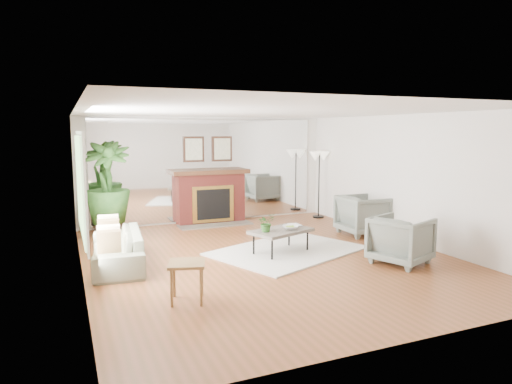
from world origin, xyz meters
name	(u,v)px	position (x,y,z in m)	size (l,w,h in m)	color
ground	(267,257)	(0.00, 0.00, 0.00)	(7.00, 7.00, 0.00)	brown
wall_left	(80,196)	(-2.99, 0.00, 1.25)	(0.02, 7.00, 2.50)	silver
wall_right	(407,179)	(2.99, 0.00, 1.25)	(0.02, 7.00, 2.50)	silver
wall_back	(208,170)	(0.00, 3.49, 1.25)	(6.00, 0.02, 2.50)	silver
mirror_panel	(208,170)	(0.00, 3.47, 1.25)	(5.40, 0.04, 2.40)	silver
window_panel	(80,186)	(-2.96, 0.40, 1.35)	(0.04, 2.40, 1.50)	#B2E09E
fireplace	(211,195)	(0.00, 3.26, 0.66)	(1.85, 0.83, 2.05)	maroon
area_rug	(287,251)	(0.50, 0.22, 0.01)	(2.58, 1.85, 0.03)	silver
coffee_table	(281,232)	(0.33, 0.13, 0.40)	(1.24, 0.97, 0.44)	#5C5449
sofa	(117,249)	(-2.45, 0.52, 0.28)	(1.93, 0.76, 0.56)	slate
armchair_back	(363,215)	(2.60, 0.84, 0.42)	(0.89, 0.92, 0.83)	slate
armchair_front	(401,240)	(1.88, -1.18, 0.39)	(0.84, 0.87, 0.79)	slate
side_table	(187,268)	(-1.80, -1.47, 0.44)	(0.57, 0.57, 0.52)	olive
potted_ficus	(107,186)	(-2.37, 2.79, 1.05)	(1.16, 1.16, 1.96)	black
floor_lamp	(319,161)	(2.70, 2.83, 1.42)	(0.54, 0.30, 1.67)	black
tabletop_plant	(266,223)	(0.01, 0.08, 0.60)	(0.29, 0.25, 0.32)	#335E22
fruit_bowl	(290,228)	(0.48, 0.08, 0.47)	(0.27, 0.27, 0.07)	olive
book	(290,225)	(0.62, 0.35, 0.45)	(0.19, 0.27, 0.02)	olive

